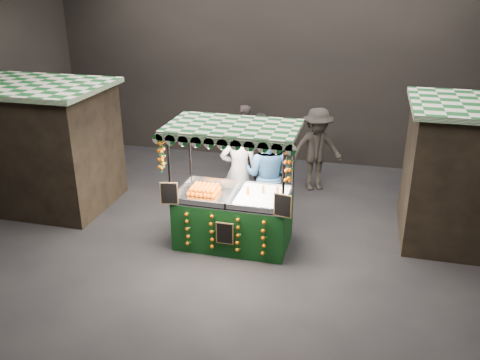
# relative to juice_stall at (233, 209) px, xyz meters

# --- Properties ---
(ground) EXTENTS (12.00, 12.00, 0.00)m
(ground) POSITION_rel_juice_stall_xyz_m (-0.01, -0.22, -0.70)
(ground) COLOR black
(ground) RESTS_ON ground
(market_hall) EXTENTS (12.10, 10.10, 5.05)m
(market_hall) POSITION_rel_juice_stall_xyz_m (-0.01, -0.22, 2.68)
(market_hall) COLOR black
(market_hall) RESTS_ON ground
(neighbour_stall_left) EXTENTS (3.00, 2.20, 2.60)m
(neighbour_stall_left) POSITION_rel_juice_stall_xyz_m (-4.41, 0.78, 0.60)
(neighbour_stall_left) COLOR black
(neighbour_stall_left) RESTS_ON ground
(juice_stall) EXTENTS (2.35, 1.38, 2.27)m
(juice_stall) POSITION_rel_juice_stall_xyz_m (0.00, 0.00, 0.00)
(juice_stall) COLOR black
(juice_stall) RESTS_ON ground
(vendor_grey) EXTENTS (0.86, 0.69, 2.05)m
(vendor_grey) POSITION_rel_juice_stall_xyz_m (-0.17, 1.07, 0.32)
(vendor_grey) COLOR gray
(vendor_grey) RESTS_ON ground
(vendor_blue) EXTENTS (1.12, 0.94, 2.06)m
(vendor_blue) POSITION_rel_juice_stall_xyz_m (0.44, 0.97, 0.32)
(vendor_blue) COLOR navy
(vendor_blue) RESTS_ON ground
(shopper_0) EXTENTS (0.77, 0.66, 1.79)m
(shopper_0) POSITION_rel_juice_stall_xyz_m (-4.33, 1.58, 0.19)
(shopper_0) COLOR #2C2524
(shopper_0) RESTS_ON ground
(shopper_1) EXTENTS (0.85, 0.69, 1.62)m
(shopper_1) POSITION_rel_juice_stall_xyz_m (3.59, 1.58, 0.11)
(shopper_1) COLOR black
(shopper_1) RESTS_ON ground
(shopper_2) EXTENTS (1.20, 0.98, 1.92)m
(shopper_2) POSITION_rel_juice_stall_xyz_m (0.02, 2.20, 0.25)
(shopper_2) COLOR #2C2724
(shopper_2) RESTS_ON ground
(shopper_3) EXTENTS (1.42, 1.17, 1.91)m
(shopper_3) POSITION_rel_juice_stall_xyz_m (1.15, 2.95, 0.25)
(shopper_3) COLOR #292421
(shopper_3) RESTS_ON ground
(shopper_4) EXTENTS (0.91, 0.78, 1.57)m
(shopper_4) POSITION_rel_juice_stall_xyz_m (-4.51, 2.54, 0.08)
(shopper_4) COLOR #282221
(shopper_4) RESTS_ON ground
(shopper_6) EXTENTS (0.43, 0.64, 1.72)m
(shopper_6) POSITION_rel_juice_stall_xyz_m (-0.72, 3.56, 0.15)
(shopper_6) COLOR #2A2322
(shopper_6) RESTS_ON ground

